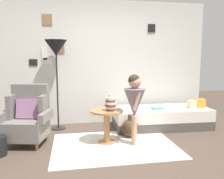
# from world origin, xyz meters

# --- Properties ---
(ground_plane) EXTENTS (12.00, 12.00, 0.00)m
(ground_plane) POSITION_xyz_m (0.00, 0.00, 0.00)
(ground_plane) COLOR #4C3D33
(gallery_wall) EXTENTS (4.80, 0.12, 2.60)m
(gallery_wall) POSITION_xyz_m (-0.00, 1.95, 1.30)
(gallery_wall) COLOR beige
(gallery_wall) RESTS_ON ground
(rug) EXTENTS (1.94, 1.41, 0.01)m
(rug) POSITION_xyz_m (0.11, 0.49, 0.01)
(rug) COLOR silver
(rug) RESTS_ON ground
(armchair) EXTENTS (0.84, 0.71, 0.97)m
(armchair) POSITION_xyz_m (-1.26, 0.84, 0.44)
(armchair) COLOR #9E7042
(armchair) RESTS_ON ground
(daybed) EXTENTS (1.93, 0.87, 0.40)m
(daybed) POSITION_xyz_m (1.23, 1.32, 0.20)
(daybed) COLOR #4C4742
(daybed) RESTS_ON ground
(pillow_head) EXTENTS (0.20, 0.13, 0.18)m
(pillow_head) POSITION_xyz_m (2.00, 1.18, 0.49)
(pillow_head) COLOR orange
(pillow_head) RESTS_ON daybed
(pillow_mid) EXTENTS (0.20, 0.12, 0.16)m
(pillow_mid) POSITION_xyz_m (1.85, 1.18, 0.48)
(pillow_mid) COLOR beige
(pillow_mid) RESTS_ON daybed
(side_table) EXTENTS (0.54, 0.54, 0.56)m
(side_table) POSITION_xyz_m (0.01, 0.64, 0.39)
(side_table) COLOR #9E7042
(side_table) RESTS_ON ground
(vase_striped) EXTENTS (0.18, 0.18, 0.28)m
(vase_striped) POSITION_xyz_m (0.06, 0.59, 0.67)
(vase_striped) COLOR brown
(vase_striped) RESTS_ON side_table
(floor_lamp) EXTENTS (0.42, 0.42, 1.74)m
(floor_lamp) POSITION_xyz_m (-0.82, 1.58, 1.53)
(floor_lamp) COLOR black
(floor_lamp) RESTS_ON ground
(person_child) EXTENTS (0.34, 0.34, 1.15)m
(person_child) POSITION_xyz_m (0.43, 0.48, 0.73)
(person_child) COLOR tan
(person_child) RESTS_ON ground
(book_on_daybed) EXTENTS (0.23, 0.18, 0.03)m
(book_on_daybed) POSITION_xyz_m (1.11, 1.22, 0.42)
(book_on_daybed) COLOR #45A281
(book_on_daybed) RESTS_ON daybed
(demijohn_near) EXTENTS (0.32, 0.32, 0.40)m
(demijohn_near) POSITION_xyz_m (0.46, 0.85, 0.16)
(demijohn_near) COLOR #473323
(demijohn_near) RESTS_ON ground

